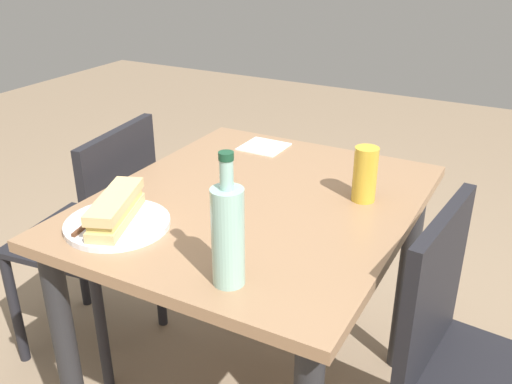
{
  "coord_description": "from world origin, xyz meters",
  "views": [
    {
      "loc": [
        -1.2,
        -0.65,
        1.4
      ],
      "look_at": [
        0.0,
        0.0,
        0.77
      ],
      "focal_mm": 39.4,
      "sensor_mm": 36.0,
      "label": 1
    }
  ],
  "objects_px": {
    "chair_far": "(101,231)",
    "chair_near": "(467,365)",
    "plate_near": "(117,224)",
    "knife_near": "(92,221)",
    "baguette_sandwich_near": "(116,209)",
    "water_bottle": "(228,234)",
    "beer_glass": "(365,174)",
    "dining_table": "(256,241)"
  },
  "relations": [
    {
      "from": "chair_near",
      "to": "baguette_sandwich_near",
      "type": "height_order",
      "value": "chair_near"
    },
    {
      "from": "water_bottle",
      "to": "chair_far",
      "type": "bearing_deg",
      "value": 62.49
    },
    {
      "from": "baguette_sandwich_near",
      "to": "knife_near",
      "type": "relative_size",
      "value": 1.35
    },
    {
      "from": "dining_table",
      "to": "baguette_sandwich_near",
      "type": "bearing_deg",
      "value": 143.48
    },
    {
      "from": "plate_near",
      "to": "knife_near",
      "type": "relative_size",
      "value": 1.43
    },
    {
      "from": "baguette_sandwich_near",
      "to": "plate_near",
      "type": "bearing_deg",
      "value": -45.0
    },
    {
      "from": "baguette_sandwich_near",
      "to": "beer_glass",
      "type": "relative_size",
      "value": 1.62
    },
    {
      "from": "baguette_sandwich_near",
      "to": "knife_near",
      "type": "xyz_separation_m",
      "value": [
        -0.03,
        0.05,
        -0.03
      ]
    },
    {
      "from": "dining_table",
      "to": "knife_near",
      "type": "bearing_deg",
      "value": 140.53
    },
    {
      "from": "baguette_sandwich_near",
      "to": "water_bottle",
      "type": "bearing_deg",
      "value": -101.8
    },
    {
      "from": "baguette_sandwich_near",
      "to": "beer_glass",
      "type": "distance_m",
      "value": 0.64
    },
    {
      "from": "chair_near",
      "to": "baguette_sandwich_near",
      "type": "xyz_separation_m",
      "value": [
        -0.22,
        0.82,
        0.31
      ]
    },
    {
      "from": "chair_near",
      "to": "baguette_sandwich_near",
      "type": "bearing_deg",
      "value": 105.32
    },
    {
      "from": "chair_far",
      "to": "beer_glass",
      "type": "xyz_separation_m",
      "value": [
        0.12,
        -0.85,
        0.33
      ]
    },
    {
      "from": "dining_table",
      "to": "plate_near",
      "type": "distance_m",
      "value": 0.4
    },
    {
      "from": "dining_table",
      "to": "beer_glass",
      "type": "distance_m",
      "value": 0.35
    },
    {
      "from": "water_bottle",
      "to": "beer_glass",
      "type": "bearing_deg",
      "value": -12.8
    },
    {
      "from": "plate_near",
      "to": "water_bottle",
      "type": "relative_size",
      "value": 0.9
    },
    {
      "from": "baguette_sandwich_near",
      "to": "knife_near",
      "type": "height_order",
      "value": "baguette_sandwich_near"
    },
    {
      "from": "chair_far",
      "to": "knife_near",
      "type": "xyz_separation_m",
      "value": [
        -0.34,
        -0.33,
        0.28
      ]
    },
    {
      "from": "knife_near",
      "to": "baguette_sandwich_near",
      "type": "bearing_deg",
      "value": -57.94
    },
    {
      "from": "dining_table",
      "to": "plate_near",
      "type": "height_order",
      "value": "plate_near"
    },
    {
      "from": "chair_near",
      "to": "water_bottle",
      "type": "bearing_deg",
      "value": 123.23
    },
    {
      "from": "knife_near",
      "to": "beer_glass",
      "type": "height_order",
      "value": "beer_glass"
    },
    {
      "from": "dining_table",
      "to": "chair_near",
      "type": "height_order",
      "value": "chair_near"
    },
    {
      "from": "chair_far",
      "to": "beer_glass",
      "type": "height_order",
      "value": "beer_glass"
    },
    {
      "from": "beer_glass",
      "to": "plate_near",
      "type": "bearing_deg",
      "value": 132.06
    },
    {
      "from": "chair_far",
      "to": "beer_glass",
      "type": "relative_size",
      "value": 5.74
    },
    {
      "from": "plate_near",
      "to": "knife_near",
      "type": "distance_m",
      "value": 0.06
    },
    {
      "from": "dining_table",
      "to": "beer_glass",
      "type": "height_order",
      "value": "beer_glass"
    },
    {
      "from": "dining_table",
      "to": "plate_near",
      "type": "bearing_deg",
      "value": 143.48
    },
    {
      "from": "chair_far",
      "to": "water_bottle",
      "type": "distance_m",
      "value": 0.91
    },
    {
      "from": "chair_near",
      "to": "baguette_sandwich_near",
      "type": "relative_size",
      "value": 3.54
    },
    {
      "from": "plate_near",
      "to": "baguette_sandwich_near",
      "type": "distance_m",
      "value": 0.04
    },
    {
      "from": "chair_far",
      "to": "dining_table",
      "type": "bearing_deg",
      "value": -90.97
    },
    {
      "from": "dining_table",
      "to": "knife_near",
      "type": "relative_size",
      "value": 5.32
    },
    {
      "from": "chair_near",
      "to": "water_bottle",
      "type": "xyz_separation_m",
      "value": [
        -0.3,
        0.46,
        0.37
      ]
    },
    {
      "from": "chair_far",
      "to": "chair_near",
      "type": "bearing_deg",
      "value": -94.04
    },
    {
      "from": "water_bottle",
      "to": "plate_near",
      "type": "bearing_deg",
      "value": 78.2
    },
    {
      "from": "chair_near",
      "to": "water_bottle",
      "type": "relative_size",
      "value": 2.99
    },
    {
      "from": "water_bottle",
      "to": "baguette_sandwich_near",
      "type": "bearing_deg",
      "value": 78.2
    },
    {
      "from": "beer_glass",
      "to": "baguette_sandwich_near",
      "type": "bearing_deg",
      "value": 132.06
    }
  ]
}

